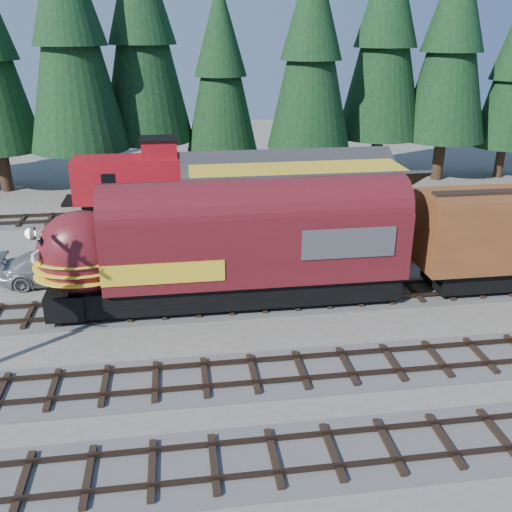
{
  "coord_description": "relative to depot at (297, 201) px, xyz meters",
  "views": [
    {
      "loc": [
        -6.64,
        -19.82,
        12.1
      ],
      "look_at": [
        -3.25,
        4.0,
        2.39
      ],
      "focal_mm": 40.0,
      "sensor_mm": 36.0,
      "label": 1
    }
  ],
  "objects": [
    {
      "name": "caboose",
      "position": [
        -8.55,
        7.5,
        -0.5
      ],
      "size": [
        9.49,
        2.75,
        4.94
      ],
      "color": "black",
      "rests_on": "ground"
    },
    {
      "name": "depot",
      "position": [
        0.0,
        0.0,
        0.0
      ],
      "size": [
        12.8,
        7.0,
        5.3
      ],
      "color": "gold",
      "rests_on": "ground"
    },
    {
      "name": "pickup_truck_a",
      "position": [
        -9.06,
        -0.31,
        -1.97
      ],
      "size": [
        7.86,
        6.11,
        1.99
      ],
      "primitive_type": "imported",
      "rotation": [
        0.0,
        0.0,
        1.11
      ],
      "color": "black",
      "rests_on": "ground"
    },
    {
      "name": "track_spur",
      "position": [
        -10.0,
        7.5,
        -2.9
      ],
      "size": [
        32.0,
        3.2,
        0.33
      ],
      "color": "#4C4947",
      "rests_on": "ground"
    },
    {
      "name": "ground",
      "position": [
        0.0,
        -10.5,
        -2.96
      ],
      "size": [
        120.0,
        120.0,
        0.0
      ],
      "primitive_type": "plane",
      "color": "#6B665B",
      "rests_on": "ground"
    },
    {
      "name": "locomotive",
      "position": [
        -4.99,
        -6.5,
        -0.33
      ],
      "size": [
        16.64,
        3.31,
        4.52
      ],
      "color": "black",
      "rests_on": "ground"
    },
    {
      "name": "pickup_truck_b",
      "position": [
        -12.84,
        -2.71,
        -2.15
      ],
      "size": [
        5.68,
        2.51,
        1.62
      ],
      "primitive_type": "imported",
      "rotation": [
        0.0,
        0.0,
        1.61
      ],
      "color": "#989A9F",
      "rests_on": "ground"
    },
    {
      "name": "conifer_backdrop",
      "position": [
        4.99,
        14.24,
        7.66
      ],
      "size": [
        80.05,
        22.5,
        17.26
      ],
      "color": "black",
      "rests_on": "ground"
    }
  ]
}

